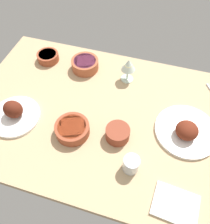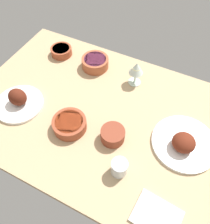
{
  "view_description": "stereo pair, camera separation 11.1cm",
  "coord_description": "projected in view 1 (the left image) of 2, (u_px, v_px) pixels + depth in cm",
  "views": [
    {
      "loc": [
        18.54,
        -61.9,
        96.59
      ],
      "look_at": [
        0.0,
        0.0,
        6.0
      ],
      "focal_mm": 36.31,
      "sensor_mm": 36.0,
      "label": 1
    },
    {
      "loc": [
        28.87,
        -57.8,
        96.59
      ],
      "look_at": [
        0.0,
        0.0,
        6.0
      ],
      "focal_mm": 36.31,
      "sensor_mm": 36.0,
      "label": 2
    }
  ],
  "objects": [
    {
      "name": "bowl_cream",
      "position": [
        48.0,
        57.0,
        1.34
      ],
      "size": [
        12.55,
        12.55,
        4.68
      ],
      "color": "brown",
      "rests_on": "dining_table"
    },
    {
      "name": "dining_table",
      "position": [
        105.0,
        117.0,
        1.15
      ],
      "size": [
        140.0,
        90.0,
        4.0
      ],
      "primitive_type": "cube",
      "color": "tan",
      "rests_on": "ground"
    },
    {
      "name": "wine_glass",
      "position": [
        128.0,
        66.0,
        1.19
      ],
      "size": [
        7.6,
        7.6,
        14.0
      ],
      "color": "silver",
      "rests_on": "dining_table"
    },
    {
      "name": "plate_center_main",
      "position": [
        14.0,
        113.0,
        1.1
      ],
      "size": [
        24.59,
        24.59,
        10.3
      ],
      "color": "white",
      "rests_on": "dining_table"
    },
    {
      "name": "folded_napkin",
      "position": [
        175.0,
        205.0,
        0.87
      ],
      "size": [
        18.32,
        14.8,
        1.2
      ],
      "primitive_type": "cube",
      "rotation": [
        0.0,
        0.0,
        -0.08
      ],
      "color": "white",
      "rests_on": "dining_table"
    },
    {
      "name": "bowl_sauce",
      "position": [
        72.0,
        129.0,
        1.05
      ],
      "size": [
        15.98,
        15.98,
        5.42
      ],
      "color": "brown",
      "rests_on": "dining_table"
    },
    {
      "name": "water_tumbler",
      "position": [
        131.0,
        164.0,
        0.93
      ],
      "size": [
        6.89,
        6.89,
        7.85
      ],
      "primitive_type": "cylinder",
      "color": "silver",
      "rests_on": "dining_table"
    },
    {
      "name": "plate_far_side",
      "position": [
        186.0,
        131.0,
        1.05
      ],
      "size": [
        29.26,
        29.26,
        8.96
      ],
      "color": "white",
      "rests_on": "dining_table"
    },
    {
      "name": "bowl_onions",
      "position": [
        85.0,
        64.0,
        1.29
      ],
      "size": [
        15.34,
        15.34,
        6.09
      ],
      "color": "#A35133",
      "rests_on": "dining_table"
    },
    {
      "name": "bowl_potatoes",
      "position": [
        118.0,
        133.0,
        1.03
      ],
      "size": [
        11.14,
        11.14,
        6.09
      ],
      "color": "brown",
      "rests_on": "dining_table"
    }
  ]
}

